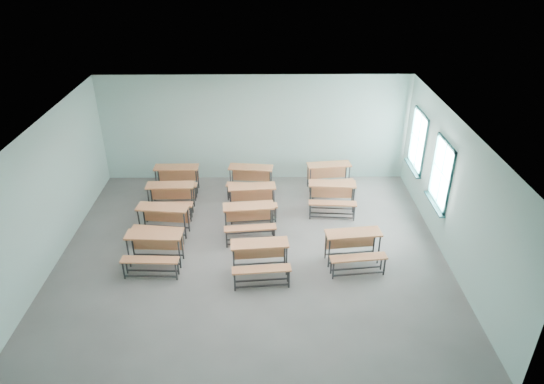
{
  "coord_description": "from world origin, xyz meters",
  "views": [
    {
      "loc": [
        0.36,
        -9.38,
        6.77
      ],
      "look_at": [
        0.48,
        1.2,
        1.0
      ],
      "focal_mm": 32.0,
      "sensor_mm": 36.0,
      "label": 1
    }
  ],
  "objects_px": {
    "desk_unit_r1c0": "(162,218)",
    "desk_unit_r3c1": "(250,177)",
    "desk_unit_r0c2": "(354,245)",
    "desk_unit_r3c0": "(176,176)",
    "desk_unit_r1c1": "(249,217)",
    "desk_unit_r0c1": "(260,255)",
    "desk_unit_r2c0": "(170,195)",
    "desk_unit_r2c2": "(332,193)",
    "desk_unit_r2c1": "(252,196)",
    "desk_unit_r0c0": "(154,247)",
    "desk_unit_r3c2": "(330,174)"
  },
  "relations": [
    {
      "from": "desk_unit_r2c0",
      "to": "desk_unit_r2c2",
      "type": "relative_size",
      "value": 0.97
    },
    {
      "from": "desk_unit_r0c1",
      "to": "desk_unit_r2c2",
      "type": "bearing_deg",
      "value": 50.63
    },
    {
      "from": "desk_unit_r2c2",
      "to": "desk_unit_r3c2",
      "type": "bearing_deg",
      "value": 91.02
    },
    {
      "from": "desk_unit_r0c1",
      "to": "desk_unit_r3c1",
      "type": "relative_size",
      "value": 0.99
    },
    {
      "from": "desk_unit_r0c2",
      "to": "desk_unit_r2c0",
      "type": "bearing_deg",
      "value": 146.06
    },
    {
      "from": "desk_unit_r2c0",
      "to": "desk_unit_r3c1",
      "type": "relative_size",
      "value": 0.95
    },
    {
      "from": "desk_unit_r2c1",
      "to": "desk_unit_r0c1",
      "type": "bearing_deg",
      "value": -89.7
    },
    {
      "from": "desk_unit_r3c2",
      "to": "desk_unit_r0c2",
      "type": "bearing_deg",
      "value": -94.66
    },
    {
      "from": "desk_unit_r2c0",
      "to": "desk_unit_r2c1",
      "type": "bearing_deg",
      "value": -3.79
    },
    {
      "from": "desk_unit_r0c0",
      "to": "desk_unit_r0c2",
      "type": "distance_m",
      "value": 4.49
    },
    {
      "from": "desk_unit_r0c0",
      "to": "desk_unit_r1c1",
      "type": "relative_size",
      "value": 0.97
    },
    {
      "from": "desk_unit_r0c2",
      "to": "desk_unit_r3c0",
      "type": "height_order",
      "value": "same"
    },
    {
      "from": "desk_unit_r0c2",
      "to": "desk_unit_r1c1",
      "type": "distance_m",
      "value": 2.69
    },
    {
      "from": "desk_unit_r2c2",
      "to": "desk_unit_r3c1",
      "type": "relative_size",
      "value": 0.98
    },
    {
      "from": "desk_unit_r2c1",
      "to": "desk_unit_r2c2",
      "type": "relative_size",
      "value": 1.0
    },
    {
      "from": "desk_unit_r1c0",
      "to": "desk_unit_r2c1",
      "type": "bearing_deg",
      "value": 32.89
    },
    {
      "from": "desk_unit_r0c0",
      "to": "desk_unit_r2c1",
      "type": "bearing_deg",
      "value": 49.16
    },
    {
      "from": "desk_unit_r2c2",
      "to": "desk_unit_r1c0",
      "type": "bearing_deg",
      "value": -160.08
    },
    {
      "from": "desk_unit_r0c2",
      "to": "desk_unit_r2c0",
      "type": "distance_m",
      "value": 5.1
    },
    {
      "from": "desk_unit_r0c0",
      "to": "desk_unit_r3c0",
      "type": "relative_size",
      "value": 1.02
    },
    {
      "from": "desk_unit_r1c1",
      "to": "desk_unit_r2c1",
      "type": "xyz_separation_m",
      "value": [
        0.06,
        1.03,
        0.0
      ]
    },
    {
      "from": "desk_unit_r2c2",
      "to": "desk_unit_r1c1",
      "type": "bearing_deg",
      "value": -147.62
    },
    {
      "from": "desk_unit_r1c1",
      "to": "desk_unit_r3c2",
      "type": "xyz_separation_m",
      "value": [
        2.26,
        2.36,
        0.0
      ]
    },
    {
      "from": "desk_unit_r0c2",
      "to": "desk_unit_r1c1",
      "type": "bearing_deg",
      "value": 146.54
    },
    {
      "from": "desk_unit_r1c1",
      "to": "desk_unit_r3c1",
      "type": "distance_m",
      "value": 2.2
    },
    {
      "from": "desk_unit_r2c2",
      "to": "desk_unit_r3c0",
      "type": "relative_size",
      "value": 1.04
    },
    {
      "from": "desk_unit_r2c0",
      "to": "desk_unit_r2c2",
      "type": "xyz_separation_m",
      "value": [
        4.32,
        0.03,
        0.0
      ]
    },
    {
      "from": "desk_unit_r0c0",
      "to": "desk_unit_r3c2",
      "type": "relative_size",
      "value": 0.96
    },
    {
      "from": "desk_unit_r0c1",
      "to": "desk_unit_r3c1",
      "type": "distance_m",
      "value": 3.82
    },
    {
      "from": "desk_unit_r1c0",
      "to": "desk_unit_r3c1",
      "type": "relative_size",
      "value": 1.01
    },
    {
      "from": "desk_unit_r0c0",
      "to": "desk_unit_r2c1",
      "type": "xyz_separation_m",
      "value": [
        2.14,
        2.28,
        0.0
      ]
    },
    {
      "from": "desk_unit_r0c1",
      "to": "desk_unit_r2c0",
      "type": "xyz_separation_m",
      "value": [
        -2.42,
        2.74,
        0.0
      ]
    },
    {
      "from": "desk_unit_r0c1",
      "to": "desk_unit_r2c1",
      "type": "relative_size",
      "value": 1.0
    },
    {
      "from": "desk_unit_r2c0",
      "to": "desk_unit_r3c2",
      "type": "bearing_deg",
      "value": 14.57
    },
    {
      "from": "desk_unit_r1c0",
      "to": "desk_unit_r2c0",
      "type": "xyz_separation_m",
      "value": [
        -0.0,
        1.17,
        0.0
      ]
    },
    {
      "from": "desk_unit_r0c1",
      "to": "desk_unit_r3c0",
      "type": "bearing_deg",
      "value": 117.48
    },
    {
      "from": "desk_unit_r2c0",
      "to": "desk_unit_r1c1",
      "type": "bearing_deg",
      "value": -29.01
    },
    {
      "from": "desk_unit_r1c0",
      "to": "desk_unit_r2c1",
      "type": "distance_m",
      "value": 2.43
    },
    {
      "from": "desk_unit_r0c2",
      "to": "desk_unit_r3c0",
      "type": "xyz_separation_m",
      "value": [
        -4.55,
        3.45,
        0.0
      ]
    },
    {
      "from": "desk_unit_r0c1",
      "to": "desk_unit_r1c1",
      "type": "xyz_separation_m",
      "value": [
        -0.29,
        1.61,
        0.0
      ]
    },
    {
      "from": "desk_unit_r1c0",
      "to": "desk_unit_r2c2",
      "type": "height_order",
      "value": "same"
    },
    {
      "from": "desk_unit_r3c2",
      "to": "desk_unit_r2c0",
      "type": "bearing_deg",
      "value": -171.24
    },
    {
      "from": "desk_unit_r0c2",
      "to": "desk_unit_r0c1",
      "type": "bearing_deg",
      "value": -176.1
    },
    {
      "from": "desk_unit_r1c1",
      "to": "desk_unit_r3c1",
      "type": "relative_size",
      "value": 0.99
    },
    {
      "from": "desk_unit_r1c1",
      "to": "desk_unit_r3c0",
      "type": "bearing_deg",
      "value": 128.13
    },
    {
      "from": "desk_unit_r0c2",
      "to": "desk_unit_r2c0",
      "type": "height_order",
      "value": "same"
    },
    {
      "from": "desk_unit_r3c0",
      "to": "desk_unit_r2c0",
      "type": "bearing_deg",
      "value": -89.52
    },
    {
      "from": "desk_unit_r2c0",
      "to": "desk_unit_r3c1",
      "type": "height_order",
      "value": "same"
    },
    {
      "from": "desk_unit_r0c0",
      "to": "desk_unit_r0c2",
      "type": "height_order",
      "value": "same"
    },
    {
      "from": "desk_unit_r0c1",
      "to": "desk_unit_r1c1",
      "type": "relative_size",
      "value": 0.99
    }
  ]
}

